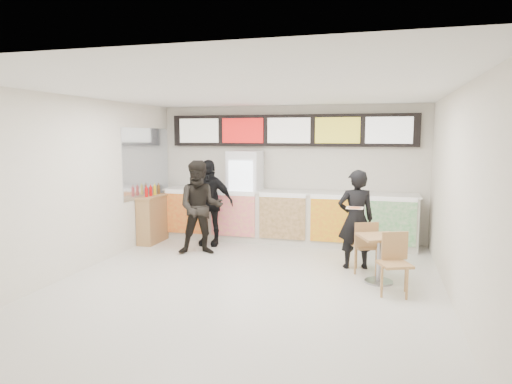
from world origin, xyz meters
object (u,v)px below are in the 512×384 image
at_px(customer_main, 356,219).
at_px(drinks_fridge, 245,196).
at_px(customer_left, 200,208).
at_px(cafe_table, 380,250).
at_px(customer_mid, 208,203).
at_px(condiment_ledge, 153,218).
at_px(service_counter, 286,217).

bearing_deg(customer_main, drinks_fridge, -48.18).
xyz_separation_m(customer_left, cafe_table, (3.43, -0.92, -0.40)).
bearing_deg(customer_mid, cafe_table, -30.41).
xyz_separation_m(customer_main, customer_left, (-3.01, 0.19, 0.05)).
height_order(customer_mid, condiment_ledge, customer_mid).
relative_size(customer_mid, cafe_table, 1.15).
distance_m(service_counter, customer_left, 2.04).
xyz_separation_m(drinks_fridge, customer_left, (-0.49, -1.43, -0.07)).
height_order(cafe_table, condiment_ledge, condiment_ledge).
xyz_separation_m(service_counter, customer_main, (1.58, -1.60, 0.30)).
distance_m(service_counter, condiment_ledge, 2.92).
relative_size(customer_left, customer_mid, 1.01).
bearing_deg(drinks_fridge, customer_mid, -132.36).
xyz_separation_m(customer_main, customer_mid, (-3.13, 0.95, 0.04)).
height_order(service_counter, condiment_ledge, condiment_ledge).
xyz_separation_m(service_counter, condiment_ledge, (-2.82, -0.76, -0.04)).
bearing_deg(condiment_ledge, service_counter, 15.18).
bearing_deg(condiment_ledge, drinks_fridge, 22.51).
xyz_separation_m(service_counter, customer_left, (-1.42, -1.41, 0.36)).
bearing_deg(customer_main, customer_left, -19.07).
height_order(drinks_fridge, condiment_ledge, drinks_fridge).
bearing_deg(customer_mid, customer_left, -85.76).
height_order(customer_main, customer_left, customer_left).
distance_m(customer_main, customer_left, 3.02).
distance_m(drinks_fridge, customer_main, 3.00).
distance_m(customer_main, cafe_table, 0.91).
relative_size(drinks_fridge, customer_left, 1.08).
bearing_deg(customer_main, service_counter, -60.78).
bearing_deg(service_counter, customer_main, -45.34).
distance_m(drinks_fridge, condiment_ledge, 2.09).
height_order(drinks_fridge, customer_mid, drinks_fridge).
relative_size(service_counter, customer_mid, 3.03).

